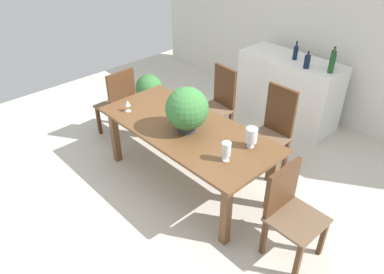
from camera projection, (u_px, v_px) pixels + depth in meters
ground_plane at (186, 181)px, 4.37m from camera, size 7.04×7.04×0.00m
back_wall at (322, 27)px, 5.14m from camera, size 6.40×0.10×2.60m
dining_table at (187, 135)px, 4.02m from camera, size 2.07×0.94×0.75m
chair_far_right at (274, 126)px, 4.35m from camera, size 0.42×0.41×1.04m
chair_far_left at (218, 101)px, 4.92m from camera, size 0.46×0.51×0.99m
chair_head_end at (119, 102)px, 4.89m from camera, size 0.45×0.45×1.00m
chair_foot_end at (289, 208)px, 3.28m from camera, size 0.45×0.48×0.91m
flower_centerpiece at (187, 109)px, 3.77m from camera, size 0.45×0.45×0.49m
crystal_vase_left at (251, 136)px, 3.58m from camera, size 0.12×0.12×0.21m
crystal_vase_center_near at (189, 99)px, 4.26m from camera, size 0.08×0.08×0.20m
crystal_vase_right at (226, 150)px, 3.40m from camera, size 0.09×0.09×0.20m
wine_glass at (128, 104)px, 4.21m from camera, size 0.07×0.07×0.14m
kitchen_counter at (288, 90)px, 5.33m from camera, size 1.44×0.59×0.96m
wine_bottle_green at (296, 52)px, 4.98m from camera, size 0.06×0.06×0.26m
wine_bottle_tall at (307, 61)px, 4.74m from camera, size 0.08×0.08×0.22m
wine_bottle_dark at (333, 60)px, 4.70m from camera, size 0.07×0.07×0.29m
wine_bottle_clear at (332, 63)px, 4.59m from camera, size 0.07×0.07×0.32m
potted_plant_floor at (149, 90)px, 5.68m from camera, size 0.42×0.42×0.58m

